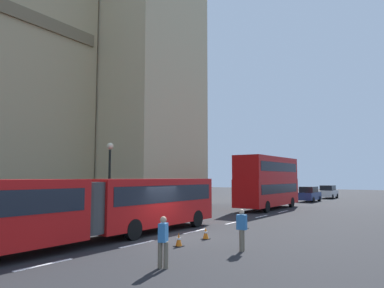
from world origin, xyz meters
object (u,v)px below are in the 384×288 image
at_px(pedestrian_by_kerb, 242,228).
at_px(sedan_trailing, 328,192).
at_px(articulated_bus, 81,205).
at_px(traffic_cone_middle, 206,233).
at_px(traffic_cone_east, 245,224).
at_px(street_lamp, 109,176).
at_px(sedan_lead, 309,194).
at_px(traffic_cone_west, 179,240).
at_px(double_decker_bus, 268,180).
at_px(pedestrian_near_cones, 163,240).

bearing_deg(pedestrian_by_kerb, sedan_trailing, 8.86).
xyz_separation_m(articulated_bus, traffic_cone_middle, (4.39, -3.85, -1.46)).
distance_m(articulated_bus, traffic_cone_east, 9.66).
bearing_deg(street_lamp, pedestrian_by_kerb, -104.77).
bearing_deg(articulated_bus, traffic_cone_middle, -41.27).
bearing_deg(sedan_lead, pedestrian_by_kerb, -168.42).
xyz_separation_m(sedan_trailing, traffic_cone_west, (-40.79, -3.55, -0.63)).
relative_size(double_decker_bus, pedestrian_by_kerb, 5.88).
bearing_deg(pedestrian_by_kerb, pedestrian_near_cones, 166.89).
xyz_separation_m(traffic_cone_west, pedestrian_near_cones, (-3.27, -1.79, 0.63)).
distance_m(articulated_bus, street_lamp, 7.44).
distance_m(pedestrian_near_cones, pedestrian_by_kerb, 4.04).
relative_size(articulated_bus, traffic_cone_east, 31.85).
xyz_separation_m(double_decker_bus, traffic_cone_west, (-19.38, -3.86, -2.43)).
distance_m(traffic_cone_middle, street_lamp, 8.91).
height_order(traffic_cone_west, street_lamp, street_lamp).
bearing_deg(pedestrian_by_kerb, double_decker_bus, 19.34).
height_order(double_decker_bus, sedan_trailing, double_decker_bus).
height_order(sedan_trailing, street_lamp, street_lamp).
height_order(traffic_cone_east, pedestrian_by_kerb, pedestrian_by_kerb).
height_order(sedan_trailing, traffic_cone_middle, sedan_trailing).
distance_m(sedan_lead, sedan_trailing, 8.72).
bearing_deg(pedestrian_by_kerb, articulated_bus, 113.49).
distance_m(traffic_cone_west, pedestrian_near_cones, 3.78).
bearing_deg(pedestrian_near_cones, articulated_bus, 79.14).
bearing_deg(traffic_cone_east, articulated_bus, 156.51).
xyz_separation_m(pedestrian_near_cones, pedestrian_by_kerb, (3.94, -0.92, 0.00)).
height_order(sedan_lead, traffic_cone_west, sedan_lead).
distance_m(traffic_cone_east, street_lamp, 9.26).
height_order(articulated_bus, street_lamp, street_lamp).
height_order(traffic_cone_west, traffic_cone_middle, same).
xyz_separation_m(sedan_trailing, traffic_cone_east, (-34.22, -3.50, -0.63)).
xyz_separation_m(double_decker_bus, street_lamp, (-15.80, 4.50, 0.35)).
xyz_separation_m(articulated_bus, sedan_trailing, (42.98, -0.31, -0.83)).
xyz_separation_m(sedan_trailing, traffic_cone_middle, (-38.59, -3.54, -0.63)).
distance_m(sedan_trailing, pedestrian_near_cones, 44.39).
bearing_deg(double_decker_bus, street_lamp, 164.08).
bearing_deg(double_decker_bus, pedestrian_by_kerb, -160.66).
bearing_deg(sedan_lead, traffic_cone_east, -171.80).
height_order(traffic_cone_west, traffic_cone_east, same).
relative_size(double_decker_bus, street_lamp, 1.88).
bearing_deg(sedan_trailing, double_decker_bus, 179.17).
relative_size(traffic_cone_east, pedestrian_by_kerb, 0.34).
bearing_deg(traffic_cone_east, traffic_cone_middle, -179.43).
xyz_separation_m(articulated_bus, traffic_cone_east, (8.76, -3.81, -1.46)).
xyz_separation_m(traffic_cone_middle, pedestrian_by_kerb, (-1.53, -2.72, 0.63)).
bearing_deg(street_lamp, traffic_cone_east, -70.24).
relative_size(articulated_bus, pedestrian_near_cones, 10.93).
distance_m(traffic_cone_middle, traffic_cone_east, 4.37).
relative_size(sedan_lead, traffic_cone_east, 7.59).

